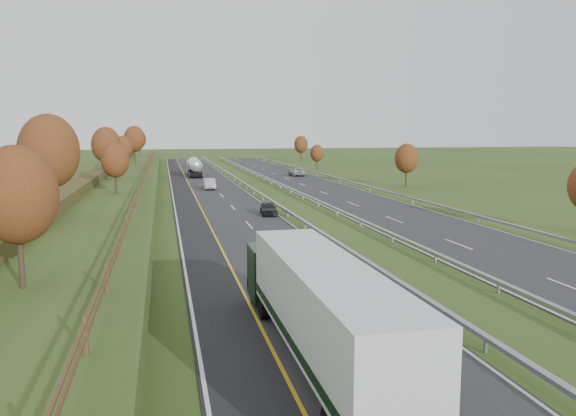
% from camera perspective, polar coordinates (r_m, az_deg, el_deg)
% --- Properties ---
extents(ground, '(400.00, 400.00, 0.00)m').
position_cam_1_polar(ground, '(71.36, -1.02, 1.03)').
color(ground, '#2C4217').
rests_on(ground, ground).
extents(near_carriageway, '(10.50, 200.00, 0.04)m').
position_cam_1_polar(near_carriageway, '(75.16, -7.78, 1.32)').
color(near_carriageway, '#242426').
rests_on(near_carriageway, ground).
extents(far_carriageway, '(10.50, 200.00, 0.04)m').
position_cam_1_polar(far_carriageway, '(78.26, 4.35, 1.63)').
color(far_carriageway, '#242426').
rests_on(far_carriageway, ground).
extents(hard_shoulder, '(3.00, 200.00, 0.04)m').
position_cam_1_polar(hard_shoulder, '(74.94, -10.63, 1.24)').
color(hard_shoulder, black).
rests_on(hard_shoulder, ground).
extents(lane_markings, '(26.75, 200.00, 0.01)m').
position_cam_1_polar(lane_markings, '(75.83, -2.94, 1.47)').
color(lane_markings, silver).
rests_on(lane_markings, near_carriageway).
extents(embankment_left, '(12.00, 200.00, 2.00)m').
position_cam_1_polar(embankment_left, '(75.11, -17.72, 1.77)').
color(embankment_left, '#2C4217').
rests_on(embankment_left, ground).
extents(hedge_left, '(2.20, 180.00, 1.10)m').
position_cam_1_polar(hedge_left, '(75.18, -19.29, 2.89)').
color(hedge_left, '#353516').
rests_on(hedge_left, embankment_left).
extents(fence_left, '(0.12, 189.06, 1.20)m').
position_cam_1_polar(fence_left, '(74.28, -14.35, 3.17)').
color(fence_left, '#422B19').
rests_on(fence_left, embankment_left).
extents(median_barrier_near, '(0.32, 200.00, 0.71)m').
position_cam_1_polar(median_barrier_near, '(75.78, -3.49, 1.88)').
color(median_barrier_near, gray).
rests_on(median_barrier_near, ground).
extents(median_barrier_far, '(0.32, 200.00, 0.71)m').
position_cam_1_polar(median_barrier_far, '(76.74, 0.28, 1.97)').
color(median_barrier_far, gray).
rests_on(median_barrier_far, ground).
extents(outer_barrier_far, '(0.32, 200.00, 0.71)m').
position_cam_1_polar(outer_barrier_far, '(80.07, 8.33, 2.14)').
color(outer_barrier_far, gray).
rests_on(outer_barrier_far, ground).
extents(trees_left, '(6.64, 164.30, 7.66)m').
position_cam_1_polar(trees_left, '(71.38, -17.85, 5.79)').
color(trees_left, '#2D2116').
rests_on(trees_left, embankment_left).
extents(trees_far, '(8.45, 118.60, 7.12)m').
position_cam_1_polar(trees_far, '(109.79, 6.60, 5.59)').
color(trees_far, '#2D2116').
rests_on(trees_far, ground).
extents(box_lorry, '(2.58, 16.28, 4.06)m').
position_cam_1_polar(box_lorry, '(20.17, 2.92, -9.84)').
color(box_lorry, black).
rests_on(box_lorry, near_carriageway).
extents(road_tanker, '(2.40, 11.22, 3.46)m').
position_cam_1_polar(road_tanker, '(106.91, -9.48, 4.20)').
color(road_tanker, silver).
rests_on(road_tanker, near_carriageway).
extents(car_dark_near, '(1.89, 3.99, 1.32)m').
position_cam_1_polar(car_dark_near, '(56.76, -1.99, -0.02)').
color(car_dark_near, black).
rests_on(car_dark_near, near_carriageway).
extents(car_silver_mid, '(1.76, 4.74, 1.55)m').
position_cam_1_polar(car_silver_mid, '(82.59, -7.97, 2.45)').
color(car_silver_mid, '#AAAAAF').
rests_on(car_silver_mid, near_carriageway).
extents(car_small_far, '(2.33, 5.56, 1.60)m').
position_cam_1_polar(car_small_far, '(134.38, -9.69, 4.48)').
color(car_small_far, '#141C41').
rests_on(car_small_far, near_carriageway).
extents(car_oncoming, '(2.41, 5.20, 1.44)m').
position_cam_1_polar(car_oncoming, '(106.25, 0.88, 3.69)').
color(car_oncoming, '#A7A6AB').
rests_on(car_oncoming, far_carriageway).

